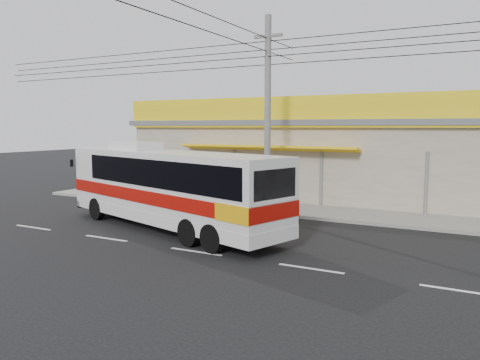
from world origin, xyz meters
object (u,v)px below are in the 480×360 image
(coach_bus, at_px, (171,184))
(utility_pole, at_px, (268,52))
(motorbike_red, at_px, (223,193))
(motorbike_dark, at_px, (151,184))

(coach_bus, height_order, utility_pole, utility_pole)
(motorbike_red, relative_size, motorbike_dark, 0.98)
(motorbike_red, height_order, utility_pole, utility_pole)
(coach_bus, distance_m, motorbike_red, 6.94)
(coach_bus, relative_size, motorbike_dark, 6.72)
(motorbike_red, bearing_deg, coach_bus, -167.99)
(motorbike_red, distance_m, utility_pole, 8.07)
(coach_bus, bearing_deg, utility_pole, 81.87)
(coach_bus, xyz_separation_m, motorbike_dark, (-6.97, 7.39, -1.20))
(coach_bus, bearing_deg, motorbike_dark, 150.93)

